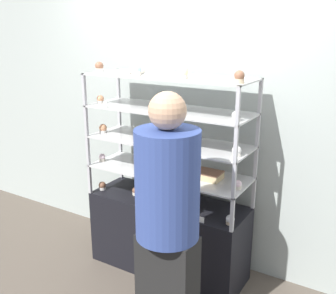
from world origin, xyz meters
TOP-DOWN VIEW (x-y plane):
  - ground_plane at (0.00, 0.00)m, footprint 20.00×20.00m
  - back_wall at (0.00, 0.37)m, footprint 8.00×0.05m
  - display_base at (0.00, 0.00)m, footprint 1.30×0.45m
  - display_riser_lower at (0.00, 0.00)m, footprint 1.30×0.45m
  - display_riser_middle at (0.00, 0.00)m, footprint 1.30×0.45m
  - display_riser_upper at (0.00, 0.00)m, footprint 1.30×0.45m
  - display_riser_top at (0.00, 0.00)m, footprint 1.30×0.45m
  - layer_cake_centerpiece at (0.09, 0.03)m, footprint 0.19×0.19m
  - sheet_cake_frosted at (0.32, 0.02)m, footprint 0.26×0.15m
  - cupcake_0 at (-0.60, -0.11)m, footprint 0.06×0.06m
  - cupcake_1 at (-0.29, -0.05)m, footprint 0.06×0.06m
  - cupcake_2 at (0.30, -0.09)m, footprint 0.06×0.06m
  - cupcake_3 at (0.59, -0.12)m, footprint 0.06×0.06m
  - price_tag_0 at (0.41, -0.21)m, footprint 0.04×0.00m
  - cupcake_4 at (-0.61, -0.08)m, footprint 0.05×0.05m
  - cupcake_5 at (-0.19, -0.11)m, footprint 0.05×0.05m
  - cupcake_6 at (0.61, -0.05)m, footprint 0.05×0.05m
  - price_tag_1 at (0.00, -0.21)m, footprint 0.04×0.00m
  - cupcake_7 at (-0.59, -0.07)m, footprint 0.07×0.07m
  - cupcake_8 at (-0.19, -0.07)m, footprint 0.07×0.07m
  - cupcake_9 at (0.20, -0.09)m, footprint 0.07×0.07m
  - cupcake_10 at (0.59, -0.08)m, footprint 0.07×0.07m
  - price_tag_2 at (0.26, -0.21)m, footprint 0.04×0.00m
  - cupcake_11 at (-0.59, -0.09)m, footprint 0.06×0.06m
  - cupcake_12 at (-0.00, -0.08)m, footprint 0.06×0.06m
  - cupcake_13 at (0.59, -0.11)m, footprint 0.06×0.06m
  - price_tag_3 at (-0.44, -0.21)m, footprint 0.04×0.00m
  - cupcake_14 at (-0.60, -0.07)m, footprint 0.07×0.07m
  - cupcake_15 at (-0.20, -0.11)m, footprint 0.07×0.07m
  - cupcake_16 at (0.19, -0.11)m, footprint 0.07×0.07m
  - cupcake_17 at (0.60, -0.12)m, footprint 0.07×0.07m
  - price_tag_4 at (-0.13, -0.21)m, footprint 0.04×0.00m
  - donut_glazed at (-0.29, 0.01)m, footprint 0.13×0.13m
  - customer_figure at (0.41, -0.68)m, footprint 0.38×0.38m

SIDE VIEW (x-z plane):
  - ground_plane at x=0.00m, z-range 0.00..0.00m
  - display_base at x=0.00m, z-range 0.00..0.63m
  - price_tag_0 at x=0.41m, z-range 0.63..0.68m
  - cupcake_0 at x=-0.60m, z-range 0.63..0.70m
  - cupcake_1 at x=-0.29m, z-range 0.63..0.70m
  - cupcake_2 at x=0.30m, z-range 0.63..0.70m
  - cupcake_3 at x=0.59m, z-range 0.63..0.70m
  - layer_cake_centerpiece at x=0.09m, z-range 0.64..0.74m
  - display_riser_lower at x=0.00m, z-range 0.74..0.99m
  - customer_figure at x=0.41m, z-range 0.06..1.70m
  - price_tag_1 at x=0.00m, z-range 0.88..0.93m
  - sheet_cake_frosted at x=0.32m, z-range 0.88..0.94m
  - cupcake_4 at x=-0.61m, z-range 0.88..0.95m
  - cupcake_5 at x=-0.19m, z-range 0.88..0.95m
  - cupcake_6 at x=0.61m, z-range 0.88..0.95m
  - display_riser_middle at x=0.00m, z-range 0.99..1.24m
  - price_tag_2 at x=0.26m, z-range 1.13..1.18m
  - cupcake_7 at x=-0.59m, z-range 1.13..1.20m
  - cupcake_8 at x=-0.19m, z-range 1.13..1.20m
  - cupcake_9 at x=0.20m, z-range 1.13..1.20m
  - cupcake_10 at x=0.59m, z-range 1.13..1.20m
  - back_wall at x=0.00m, z-range 0.00..2.60m
  - display_riser_upper at x=0.00m, z-range 1.24..1.49m
  - price_tag_3 at x=-0.44m, z-range 1.38..1.43m
  - cupcake_11 at x=-0.59m, z-range 1.38..1.45m
  - cupcake_12 at x=0.00m, z-range 1.38..1.45m
  - cupcake_13 at x=0.59m, z-range 1.38..1.45m
  - display_riser_top at x=0.00m, z-range 1.49..1.74m
  - donut_glazed at x=-0.29m, z-range 1.63..1.67m
  - price_tag_4 at x=-0.13m, z-range 1.63..1.68m
  - cupcake_14 at x=-0.60m, z-range 1.63..1.71m
  - cupcake_15 at x=-0.20m, z-range 1.63..1.71m
  - cupcake_16 at x=0.19m, z-range 1.63..1.71m
  - cupcake_17 at x=0.60m, z-range 1.63..1.71m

